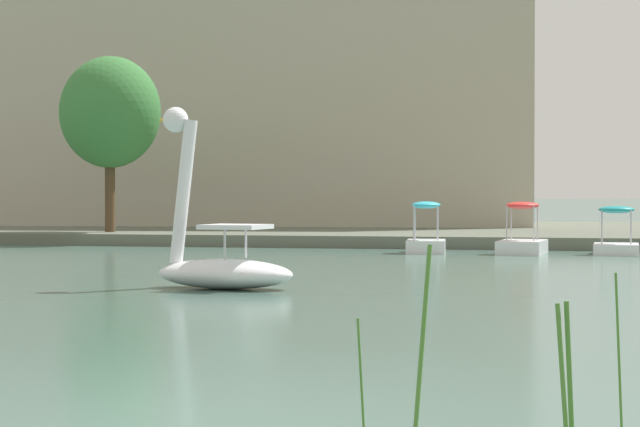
% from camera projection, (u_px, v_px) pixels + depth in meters
% --- Properties ---
extents(ground_plane, '(650.82, 650.82, 0.00)m').
position_uv_depth(ground_plane, '(231.00, 414.00, 9.37)').
color(ground_plane, '#47665B').
extents(shore_bank_far, '(152.62, 20.41, 0.37)m').
position_uv_depth(shore_bank_far, '(520.00, 233.00, 45.95)').
color(shore_bank_far, '#5B6051').
rests_on(shore_bank_far, ground_plane).
extents(swan_boat, '(2.68, 1.55, 3.21)m').
position_uv_depth(swan_boat, '(219.00, 257.00, 21.57)').
color(swan_boat, white).
rests_on(swan_boat, ground_plane).
extents(pedal_boat_cyan, '(1.24, 1.88, 1.44)m').
position_uv_depth(pedal_boat_cyan, '(426.00, 238.00, 34.29)').
color(pedal_boat_cyan, white).
rests_on(pedal_boat_cyan, ground_plane).
extents(pedal_boat_red, '(1.33, 2.25, 1.44)m').
position_uv_depth(pedal_boat_red, '(522.00, 240.00, 33.70)').
color(pedal_boat_red, white).
rests_on(pedal_boat_red, ground_plane).
extents(pedal_boat_teal, '(1.23, 1.87, 1.32)m').
position_uv_depth(pedal_boat_teal, '(616.00, 241.00, 33.39)').
color(pedal_boat_teal, white).
rests_on(pedal_boat_teal, ground_plane).
extents(tree_sapling_by_fence, '(5.03, 4.91, 5.84)m').
position_uv_depth(tree_sapling_by_fence, '(110.00, 113.00, 40.82)').
color(tree_sapling_by_fence, '#4C3823').
rests_on(tree_sapling_by_fence, shore_bank_far).
extents(parked_van, '(4.82, 2.36, 1.80)m').
position_uv_depth(parked_van, '(327.00, 201.00, 50.52)').
color(parked_van, gray).
rests_on(parked_van, shore_bank_far).
extents(apartment_block, '(22.24, 11.20, 11.19)m').
position_uv_depth(apartment_block, '(269.00, 90.00, 51.22)').
color(apartment_block, '#B2A893').
rests_on(apartment_block, shore_bank_far).
extents(reed_clump_foreground, '(2.05, 0.76, 1.36)m').
position_uv_depth(reed_clump_foreground, '(569.00, 377.00, 7.41)').
color(reed_clump_foreground, '#4C7F33').
rests_on(reed_clump_foreground, ground_plane).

